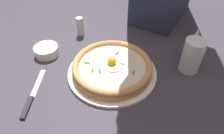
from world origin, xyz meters
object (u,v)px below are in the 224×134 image
Objects in this scene: pizza at (112,67)px; pepper_shaker at (80,26)px; drinking_glass at (191,58)px; table_knife at (31,99)px; pizza_cutter at (191,44)px; side_bowl at (47,51)px.

pizza is 0.30m from pepper_shaker.
drinking_glass is 1.50× the size of pepper_shaker.
table_knife is at bearing 74.97° from pizza.
pepper_shaker is (0.21, -0.35, 0.04)m from table_knife.
pizza_cutter is 0.85× the size of table_knife.
pizza_cutter is 1.70× the size of pepper_shaker.
drinking_glass is 0.50m from pepper_shaker.
table_knife is (0.08, 0.29, -0.03)m from pizza.
pepper_shaker is (0.03, -0.19, 0.02)m from side_bowl.
pizza is 1.68× the size of table_knife.
side_bowl is 0.56× the size of table_knife.
pepper_shaker reaches higher than table_knife.
pepper_shaker is (0.40, 0.28, 0.00)m from pizza_cutter.
pizza_cutter is 0.65m from table_knife.
pizza_cutter is at bearing -108.18° from pizza.
drinking_glass is (-0.43, -0.37, 0.04)m from side_bowl.
drinking_glass is at bearing 122.68° from pizza_cutter.
pepper_shaker is at bearing 21.41° from drinking_glass.
table_knife is at bearing 139.51° from side_bowl.
side_bowl reaches higher than table_knife.
pizza_cutter is at bearing -145.44° from pepper_shaker.
table_knife is (0.19, 0.62, -0.04)m from pizza_cutter.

